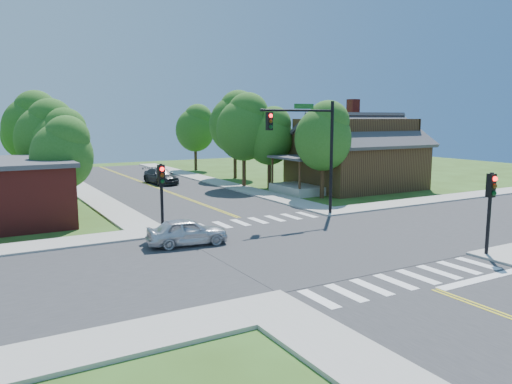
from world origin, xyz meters
TOP-DOWN VIEW (x-y plane):
  - ground at (0.00, 0.00)m, footprint 100.00×100.00m
  - road_ns at (0.00, 0.00)m, footprint 10.00×90.00m
  - road_ew at (0.00, 0.00)m, footprint 90.00×10.00m
  - intersection_patch at (0.00, 0.00)m, footprint 10.20×10.20m
  - sidewalk_ne at (15.82, 15.82)m, footprint 40.00×40.00m
  - crosswalk_north at (0.00, 6.20)m, footprint 8.85×2.00m
  - crosswalk_south at (0.00, -6.20)m, footprint 8.85×2.00m
  - centerline at (0.00, 0.00)m, footprint 0.30×90.00m
  - stop_bar at (2.50, -7.60)m, footprint 4.60×0.45m
  - signal_mast_ne at (3.91, 5.59)m, footprint 5.30×0.42m
  - signal_pole_se at (5.60, -5.62)m, footprint 0.34×0.42m
  - signal_pole_nw at (-5.60, 5.58)m, footprint 0.34×0.42m
  - house_ne at (15.11, 14.23)m, footprint 13.05×8.80m
  - tree_e_a at (9.35, 11.22)m, footprint 4.41×4.19m
  - tree_e_b at (8.82, 18.18)m, footprint 4.23×4.01m
  - tree_e_c at (9.45, 25.95)m, footprint 5.26×5.00m
  - tree_e_d at (9.04, 35.27)m, footprint 4.57×4.34m
  - tree_w_a at (-9.24, 12.86)m, footprint 3.72×3.54m
  - tree_w_b at (-9.20, 19.53)m, footprint 4.45×4.23m
  - tree_w_c at (-9.24, 27.77)m, footprint 5.01×4.76m
  - tree_w_d at (-9.26, 37.07)m, footprint 4.22×4.01m
  - tree_house at (7.02, 19.56)m, footprint 4.93×4.69m
  - tree_bldg at (-8.48, 18.17)m, footprint 4.06×3.85m
  - car_silver at (-5.30, 2.89)m, footprint 2.61×4.32m
  - car_dgrey at (1.18, 25.43)m, footprint 2.69×5.16m

SIDE VIEW (x-z plane):
  - ground at x=0.00m, z-range 0.00..0.00m
  - intersection_patch at x=0.00m, z-range -0.03..0.03m
  - stop_bar at x=2.50m, z-range -0.05..0.05m
  - road_ns at x=0.00m, z-range 0.00..0.04m
  - road_ew at x=0.00m, z-range 0.01..0.04m
  - crosswalk_north at x=0.00m, z-range 0.04..0.05m
  - crosswalk_south at x=0.00m, z-range 0.04..0.05m
  - centerline at x=0.00m, z-range 0.04..0.05m
  - sidewalk_ne at x=15.82m, z-range 0.00..0.14m
  - car_silver at x=-5.30m, z-range 0.00..1.33m
  - car_dgrey at x=1.18m, z-range 0.00..1.41m
  - signal_pole_se at x=5.60m, z-range 0.76..4.56m
  - signal_pole_nw at x=-5.60m, z-range 0.76..4.56m
  - house_ne at x=15.11m, z-range -0.23..6.88m
  - tree_w_a at x=-9.24m, z-range 0.98..7.31m
  - tree_bldg at x=-8.48m, z-range 1.07..7.96m
  - tree_w_d at x=-9.26m, z-range 1.11..8.28m
  - tree_e_b at x=8.82m, z-range 1.11..8.30m
  - signal_mast_ne at x=3.91m, z-range 1.25..8.45m
  - tree_e_a at x=9.35m, z-range 1.16..8.66m
  - tree_w_b at x=-9.20m, z-range 1.17..8.74m
  - tree_e_d at x=9.04m, z-range 1.21..8.98m
  - tree_house at x=7.02m, z-range 1.30..9.69m
  - tree_w_c at x=-9.24m, z-range 1.32..9.84m
  - tree_e_c at x=9.45m, z-range 1.39..10.33m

